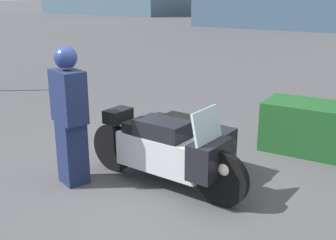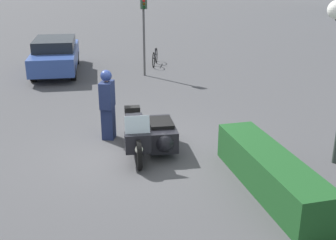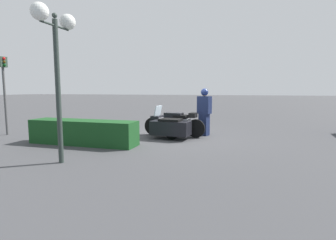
# 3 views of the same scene
# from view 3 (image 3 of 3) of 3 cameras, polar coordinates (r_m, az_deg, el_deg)

# --- Properties ---
(ground_plane) EXTENTS (160.00, 160.00, 0.00)m
(ground_plane) POSITION_cam_3_polar(r_m,az_deg,el_deg) (10.08, 2.43, -3.61)
(ground_plane) COLOR #424244
(police_motorcycle) EXTENTS (2.46, 1.40, 1.17)m
(police_motorcycle) POSITION_cam_3_polar(r_m,az_deg,el_deg) (9.78, 0.37, -1.10)
(police_motorcycle) COLOR black
(police_motorcycle) RESTS_ON ground
(officer_rider) EXTENTS (0.58, 0.46, 1.84)m
(officer_rider) POSITION_cam_3_polar(r_m,az_deg,el_deg) (10.32, 7.90, 2.01)
(officer_rider) COLOR #192347
(officer_rider) RESTS_ON ground
(hedge_bush_curbside) EXTENTS (3.65, 0.82, 0.79)m
(hedge_bush_curbside) POSITION_cam_3_polar(r_m,az_deg,el_deg) (9.05, -17.98, -2.55)
(hedge_bush_curbside) COLOR #19471E
(hedge_bush_curbside) RESTS_ON ground
(twin_lamp_post) EXTENTS (0.39, 1.32, 3.65)m
(twin_lamp_post) POSITION_cam_3_polar(r_m,az_deg,el_deg) (6.91, -23.26, 15.73)
(twin_lamp_post) COLOR #2D3833
(twin_lamp_post) RESTS_ON ground
(traffic_light_near) EXTENTS (0.22, 0.29, 3.05)m
(traffic_light_near) POSITION_cam_3_polar(r_m,az_deg,el_deg) (12.12, -32.06, 6.77)
(traffic_light_near) COLOR #4C4C4C
(traffic_light_near) RESTS_ON ground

